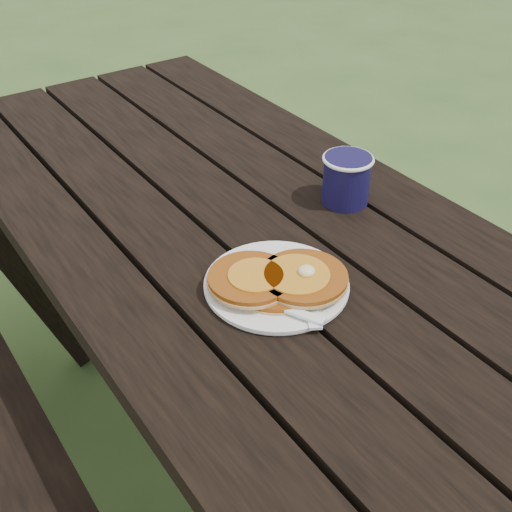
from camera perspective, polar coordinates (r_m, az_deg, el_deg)
ground at (r=1.72m, az=-0.05°, el=-18.88°), size 60.00×60.00×0.00m
picnic_table at (r=1.43m, az=-0.05°, el=-10.41°), size 1.36×1.80×0.75m
plate at (r=1.04m, az=1.82°, el=-2.61°), size 0.30×0.30×0.01m
pancake_stack at (r=1.02m, az=2.03°, el=-2.10°), size 0.21×0.18×0.04m
knife at (r=1.02m, az=4.56°, el=-3.07°), size 0.11×0.17×0.00m
fork at (r=0.97m, az=3.15°, el=-4.85°), size 0.10×0.16×0.01m
coffee_cup at (r=1.25m, az=8.06°, el=6.99°), size 0.10×0.10×0.10m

